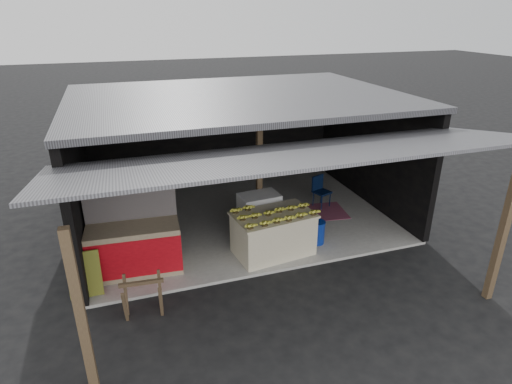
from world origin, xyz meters
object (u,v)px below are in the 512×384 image
object	(u,v)px
water_barrel	(317,233)
neighbor_stall	(135,246)
banana_table	(273,233)
sawhorse	(143,294)
white_crate	(259,214)
plastic_chair	(320,188)

from	to	relation	value
water_barrel	neighbor_stall	bearing A→B (deg)	177.89
banana_table	sawhorse	xyz separation A→B (m)	(-2.71, -1.14, -0.07)
banana_table	neighbor_stall	distance (m)	2.74
banana_table	sawhorse	bearing A→B (deg)	-164.47
banana_table	sawhorse	size ratio (longest dim) A/B	2.40
white_crate	plastic_chair	world-z (taller)	white_crate
plastic_chair	white_crate	bearing A→B (deg)	-174.47
white_crate	plastic_chair	size ratio (longest dim) A/B	1.19
white_crate	sawhorse	world-z (taller)	white_crate
banana_table	water_barrel	distance (m)	1.06
white_crate	neighbor_stall	size ratio (longest dim) A/B	0.54
white_crate	neighbor_stall	xyz separation A→B (m)	(-2.73, -0.66, 0.05)
banana_table	white_crate	xyz separation A→B (m)	(-0.00, 0.88, 0.03)
neighbor_stall	plastic_chair	bearing A→B (deg)	22.67
white_crate	plastic_chair	distance (m)	2.17
white_crate	neighbor_stall	world-z (taller)	neighbor_stall
banana_table	white_crate	bearing A→B (deg)	83.00
sawhorse	water_barrel	size ratio (longest dim) A/B	1.48
neighbor_stall	plastic_chair	xyz separation A→B (m)	(4.69, 1.60, -0.06)
sawhorse	water_barrel	distance (m)	3.95
neighbor_stall	banana_table	bearing A→B (deg)	-0.69
sawhorse	plastic_chair	size ratio (longest dim) A/B	0.89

